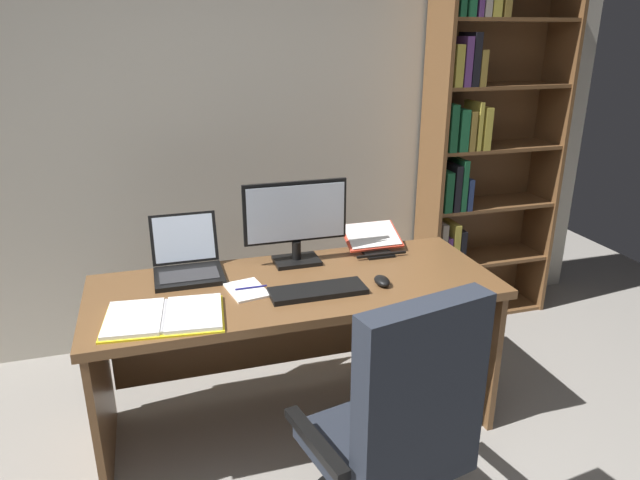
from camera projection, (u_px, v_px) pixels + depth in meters
name	position (u px, v px, depth m)	size (l,w,h in m)	color
wall_back	(235.00, 116.00, 3.32)	(4.85, 0.12, 2.73)	beige
desk	(292.00, 315.00, 2.73)	(1.83, 0.73, 0.76)	brown
bookshelf	(477.00, 152.00, 3.60)	(0.87, 0.32, 2.28)	brown
office_chair	(396.00, 445.00, 2.03)	(0.68, 0.60, 1.05)	black
monitor	(296.00, 222.00, 2.74)	(0.51, 0.16, 0.41)	black
laptop	(187.00, 263.00, 2.66)	(0.31, 0.33, 0.26)	black
keyboard	(318.00, 291.00, 2.48)	(0.42, 0.15, 0.02)	black
computer_mouse	(382.00, 281.00, 2.55)	(0.06, 0.10, 0.04)	black
reading_stand_with_book	(373.00, 239.00, 2.95)	(0.29, 0.25, 0.12)	black
open_binder	(164.00, 316.00, 2.25)	(0.49, 0.36, 0.02)	yellow
notepad	(247.00, 290.00, 2.50)	(0.15, 0.21, 0.01)	white
pen	(251.00, 288.00, 2.50)	(0.01, 0.01, 0.14)	navy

